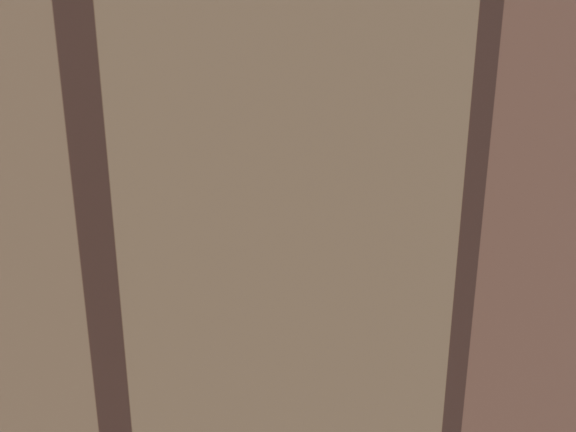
# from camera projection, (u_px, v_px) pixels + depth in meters

# --- Properties ---
(ground) EXTENTS (120.00, 120.00, 0.00)m
(ground) POSITION_uv_depth(u_px,v_px,m) (302.00, 262.00, 31.34)
(ground) COLOR black
(ground) RESTS_ON ground
(sidewalk_ne) EXTENTS (30.00, 30.00, 0.15)m
(sidewalk_ne) POSITION_uv_depth(u_px,v_px,m) (415.00, 167.00, 57.35)
(sidewalk_ne) COLOR gray
(sidewalk_ne) RESTS_ON ground
(building_ne) EXTENTS (25.00, 16.00, 12.00)m
(building_ne) POSITION_uv_depth(u_px,v_px,m) (445.00, 113.00, 51.05)
(building_ne) COLOR #421310
(building_ne) RESTS_ON ground
(tree_near) EXTENTS (2.69, 2.69, 4.49)m
(tree_near) POSITION_uv_depth(u_px,v_px,m) (346.00, 166.00, 42.01)
(tree_near) COLOR black
(tree_near) RESTS_ON ground
(tree_far) EXTENTS (2.43, 2.43, 4.07)m
(tree_far) POSITION_uv_depth(u_px,v_px,m) (314.00, 156.00, 47.47)
(tree_far) COLOR black
(tree_far) RESTS_ON ground
(signal_pole) EXTENTS (1.29, 1.24, 4.60)m
(signal_pole) POSITION_uv_depth(u_px,v_px,m) (210.00, 272.00, 22.26)
(signal_pole) COLOR black
(signal_pole) RESTS_ON ground
(box_truck) EXTENTS (9.44, 3.93, 4.17)m
(box_truck) POSITION_uv_depth(u_px,v_px,m) (506.00, 214.00, 32.82)
(box_truck) COLOR silver
(box_truck) RESTS_ON ground
(traffic_cone) EXTENTS (0.48, 0.48, 0.79)m
(traffic_cone) POSITION_uv_depth(u_px,v_px,m) (230.00, 314.00, 24.17)
(traffic_cone) COLOR #FC370B
(traffic_cone) RESTS_ON ground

